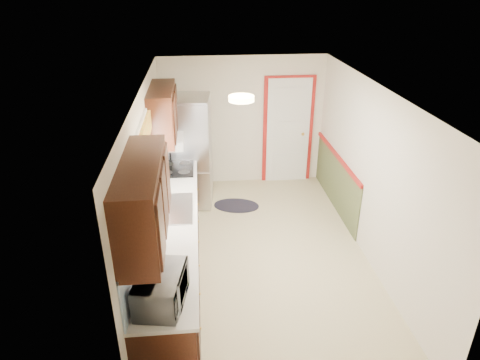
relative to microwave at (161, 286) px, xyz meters
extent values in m
cube|color=#C3B889|center=(1.20, 1.95, -1.14)|extent=(3.20, 5.20, 0.12)
cube|color=white|center=(1.20, 1.95, 1.26)|extent=(3.20, 5.20, 0.12)
cube|color=silver|center=(1.20, 4.45, 0.06)|extent=(3.20, 0.10, 2.40)
cube|color=silver|center=(1.20, -0.55, 0.06)|extent=(3.20, 0.10, 2.40)
cube|color=silver|center=(-0.30, 1.95, 0.06)|extent=(0.10, 5.20, 2.40)
cube|color=silver|center=(2.70, 1.95, 0.06)|extent=(0.10, 5.20, 2.40)
cube|color=black|center=(0.00, 1.65, -0.69)|extent=(0.60, 4.00, 0.90)
cube|color=silver|center=(0.01, 1.65, -0.22)|extent=(0.63, 4.00, 0.04)
cube|color=#5EA8E4|center=(-0.29, 1.65, 0.08)|extent=(0.02, 4.00, 0.55)
cube|color=black|center=(-0.12, 0.35, 0.69)|extent=(0.35, 1.40, 0.75)
cube|color=black|center=(-0.12, 3.05, 0.69)|extent=(0.35, 1.20, 0.75)
cube|color=white|center=(-0.29, 1.75, 0.48)|extent=(0.02, 1.00, 0.90)
cube|color=orange|center=(-0.24, 1.75, 0.83)|extent=(0.05, 1.12, 0.24)
cube|color=#B7B7BC|center=(0.01, 1.75, -0.19)|extent=(0.52, 0.82, 0.02)
cube|color=white|center=(-0.07, 3.10, 0.24)|extent=(0.45, 0.60, 0.15)
cube|color=maroon|center=(2.05, 4.42, -0.14)|extent=(0.94, 0.05, 2.08)
cube|color=white|center=(2.05, 4.39, -0.14)|extent=(0.80, 0.04, 2.00)
cube|color=#49532E|center=(2.69, 3.30, -0.69)|extent=(0.02, 2.30, 0.90)
cube|color=maroon|center=(2.67, 3.30, -0.22)|extent=(0.04, 2.30, 0.06)
cylinder|color=#FFD88C|center=(0.90, 1.75, 1.22)|extent=(0.30, 0.30, 0.06)
imported|color=white|center=(0.00, 0.00, 0.00)|extent=(0.42, 0.64, 0.40)
cube|color=#B7B7BC|center=(0.18, 3.70, -0.19)|extent=(0.86, 0.81, 1.89)
cylinder|color=black|center=(-0.08, 3.29, -0.29)|extent=(0.02, 0.02, 1.32)
ellipsoid|color=black|center=(0.99, 3.43, -1.13)|extent=(0.88, 0.67, 0.01)
cube|color=black|center=(0.01, 3.00, -0.19)|extent=(0.54, 0.65, 0.02)
camera|label=1|loc=(0.41, -3.09, 2.52)|focal=32.00mm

